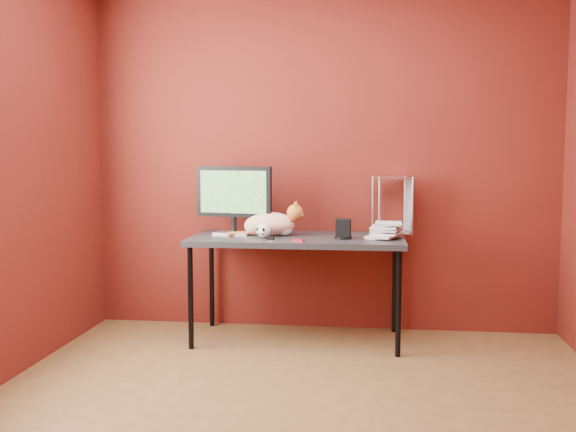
# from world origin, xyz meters

# --- Properties ---
(room) EXTENTS (3.52, 3.52, 2.61)m
(room) POSITION_xyz_m (0.00, 0.00, 1.45)
(room) COLOR brown
(room) RESTS_ON ground
(desk) EXTENTS (1.50, 0.70, 0.75)m
(desk) POSITION_xyz_m (-0.15, 1.37, 0.70)
(desk) COLOR black
(desk) RESTS_ON ground
(monitor) EXTENTS (0.57, 0.23, 0.49)m
(monitor) POSITION_xyz_m (-0.62, 1.43, 1.03)
(monitor) COLOR #B5B5BA
(monitor) RESTS_ON desk
(cat) EXTENTS (0.53, 0.21, 0.25)m
(cat) POSITION_xyz_m (-0.35, 1.41, 0.84)
(cat) COLOR #D5582D
(cat) RESTS_ON desk
(skull_mug) EXTENTS (0.10, 0.11, 0.10)m
(skull_mug) POSITION_xyz_m (-0.38, 1.26, 0.80)
(skull_mug) COLOR white
(skull_mug) RESTS_ON desk
(speaker) EXTENTS (0.12, 0.12, 0.14)m
(speaker) POSITION_xyz_m (0.18, 1.29, 0.81)
(speaker) COLOR black
(speaker) RESTS_ON desk
(book_stack) EXTENTS (0.27, 0.30, 1.24)m
(book_stack) POSITION_xyz_m (0.38, 1.39, 1.37)
(book_stack) COLOR beige
(book_stack) RESTS_ON desk
(wire_rack) EXTENTS (0.28, 0.25, 0.42)m
(wire_rack) POSITION_xyz_m (0.52, 1.60, 0.96)
(wire_rack) COLOR #B5B5BA
(wire_rack) RESTS_ON desk
(pocket_knife) EXTENTS (0.09, 0.06, 0.02)m
(pocket_knife) POSITION_xyz_m (-0.12, 1.11, 0.76)
(pocket_knife) COLOR maroon
(pocket_knife) RESTS_ON desk
(black_gadget) EXTENTS (0.05, 0.04, 0.02)m
(black_gadget) POSITION_xyz_m (-0.32, 1.18, 0.76)
(black_gadget) COLOR black
(black_gadget) RESTS_ON desk
(washer) EXTENTS (0.04, 0.04, 0.00)m
(washer) POSITION_xyz_m (-0.29, 1.08, 0.75)
(washer) COLOR #B5B5BA
(washer) RESTS_ON desk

